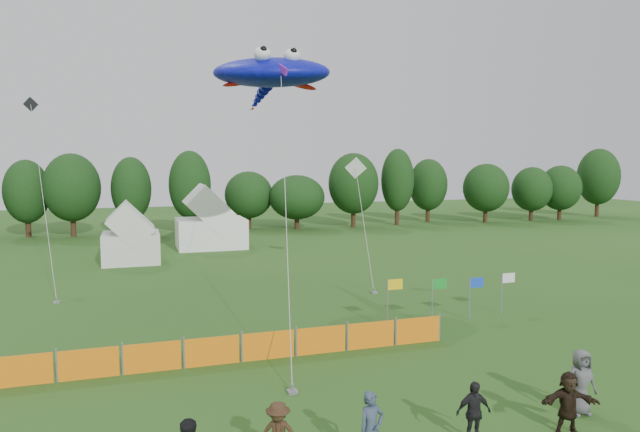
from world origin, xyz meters
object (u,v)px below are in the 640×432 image
object	(u,v)px
tent_right	(211,224)
barrier_fence	(212,351)
spectator_e	(581,382)
stingray_kite	(270,74)
spectator_a	(371,429)
spectator_f	(568,403)
spectator_d	(474,412)
tent_left	(131,238)

from	to	relation	value
tent_right	barrier_fence	xyz separation A→B (m)	(-3.48, -27.56, -1.49)
barrier_fence	spectator_e	distance (m)	11.75
spectator_e	stingray_kite	distance (m)	22.44
barrier_fence	spectator_a	size ratio (longest dim) A/B	9.98
spectator_f	spectator_d	bearing A→B (deg)	-169.65
spectator_e	spectator_f	size ratio (longest dim) A/B	1.12
tent_left	spectator_d	bearing A→B (deg)	-74.47
spectator_f	stingray_kite	distance (m)	23.01
tent_right	spectator_f	xyz separation A→B (m)	(4.73, -35.47, -1.16)
tent_right	spectator_a	xyz separation A→B (m)	(-0.80, -35.39, -1.09)
spectator_f	stingray_kite	size ratio (longest dim) A/B	0.07
barrier_fence	spectator_a	world-z (taller)	spectator_a
tent_right	spectator_d	size ratio (longest dim) A/B	3.47
barrier_fence	stingray_kite	world-z (taller)	stingray_kite
tent_right	spectator_d	xyz separation A→B (m)	(2.07, -35.17, -1.18)
spectator_e	spectator_a	bearing A→B (deg)	-168.01
spectator_d	spectator_f	xyz separation A→B (m)	(2.66, -0.30, 0.02)
tent_right	barrier_fence	bearing A→B (deg)	-97.19
spectator_a	spectator_e	world-z (taller)	spectator_e
tent_left	tent_right	world-z (taller)	tent_right
stingray_kite	tent_left	bearing A→B (deg)	126.83
barrier_fence	stingray_kite	size ratio (longest dim) A/B	0.76
spectator_e	spectator_f	distance (m)	1.44
spectator_d	spectator_e	size ratio (longest dim) A/B	0.87
tent_left	spectator_a	distance (m)	30.61
spectator_e	tent_right	bearing A→B (deg)	105.23
spectator_a	spectator_f	size ratio (longest dim) A/B	1.09
spectator_f	tent_right	bearing A→B (deg)	114.40
tent_left	spectator_a	world-z (taller)	tent_left
tent_left	spectator_e	bearing A→B (deg)	-67.56
barrier_fence	spectator_d	xyz separation A→B (m)	(5.55, -7.62, 0.30)
spectator_e	spectator_f	xyz separation A→B (m)	(-1.16, -0.84, -0.10)
stingray_kite	spectator_e	bearing A→B (deg)	-76.97
spectator_f	tent_left	bearing A→B (deg)	126.76
tent_right	spectator_f	world-z (taller)	tent_right
barrier_fence	spectator_e	xyz separation A→B (m)	(9.37, -7.08, 0.42)
spectator_d	stingray_kite	distance (m)	22.53
tent_left	stingray_kite	xyz separation A→B (m)	(7.71, -10.30, 10.18)
stingray_kite	spectator_d	bearing A→B (deg)	-88.26
spectator_f	stingray_kite	world-z (taller)	stingray_kite
tent_right	spectator_e	world-z (taller)	tent_right
tent_left	spectator_e	xyz separation A→B (m)	(12.12, -29.36, -0.81)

